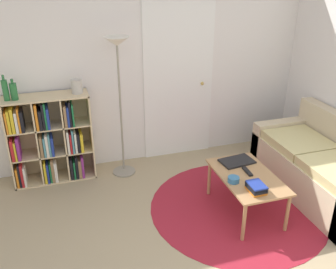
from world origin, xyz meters
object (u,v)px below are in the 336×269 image
object	(u,v)px
coffee_table	(247,179)
bowl	(234,180)
floor_lamp	(118,65)
bottle_middle	(14,91)
vase_on_shelf	(77,86)
couch	(326,169)
laptop	(237,161)
bookshelf	(49,140)
bottle_left	(5,90)

from	to	relation	value
coffee_table	bowl	xyz separation A→B (m)	(-0.19, -0.07, 0.07)
floor_lamp	bottle_middle	world-z (taller)	floor_lamp
floor_lamp	vase_on_shelf	world-z (taller)	floor_lamp
couch	laptop	bearing A→B (deg)	167.91
vase_on_shelf	laptop	bearing A→B (deg)	-33.46
couch	bookshelf	bearing A→B (deg)	157.17
bowl	vase_on_shelf	size ratio (longest dim) A/B	0.72
bowl	bottle_left	world-z (taller)	bottle_left
coffee_table	floor_lamp	bearing A→B (deg)	131.76
bookshelf	laptop	bearing A→B (deg)	-27.91
couch	bottle_middle	world-z (taller)	bottle_middle
laptop	bottle_middle	bearing A→B (deg)	155.82
coffee_table	bottle_left	xyz separation A→B (m)	(-2.28, 1.28, 0.78)
bookshelf	bowl	size ratio (longest dim) A/B	9.15
bookshelf	bowl	xyz separation A→B (m)	(1.71, -1.38, -0.05)
floor_lamp	laptop	bearing A→B (deg)	-39.69
couch	laptop	distance (m)	1.05
floor_lamp	bookshelf	bearing A→B (deg)	171.87
couch	coffee_table	xyz separation A→B (m)	(-1.04, -0.07, 0.10)
floor_lamp	laptop	world-z (taller)	floor_lamp
laptop	bottle_middle	world-z (taller)	bottle_middle
laptop	bottle_left	bearing A→B (deg)	156.61
vase_on_shelf	couch	bearing A→B (deg)	-25.83
floor_lamp	bowl	bearing A→B (deg)	-55.36
bookshelf	bottle_left	size ratio (longest dim) A/B	3.73
couch	bottle_left	size ratio (longest dim) A/B	6.05
laptop	bowl	bearing A→B (deg)	-121.58
bottle_middle	bowl	bearing A→B (deg)	-34.04
couch	laptop	size ratio (longest dim) A/B	4.52
bookshelf	vase_on_shelf	distance (m)	0.73
bookshelf	bowl	bearing A→B (deg)	-38.83
floor_lamp	laptop	xyz separation A→B (m)	(1.09, -0.90, -0.92)
bowl	coffee_table	bearing A→B (deg)	19.79
bottle_middle	bottle_left	bearing A→B (deg)	-178.61
laptop	couch	bearing A→B (deg)	-12.09
floor_lamp	bottle_middle	size ratio (longest dim) A/B	7.29
couch	bottle_left	world-z (taller)	bottle_left
laptop	vase_on_shelf	xyz separation A→B (m)	(-1.55, 1.03, 0.69)
couch	bottle_middle	size ratio (longest dim) A/B	7.41
coffee_table	vase_on_shelf	size ratio (longest dim) A/B	5.59
floor_lamp	couch	xyz separation A→B (m)	(2.10, -1.12, -1.08)
floor_lamp	laptop	size ratio (longest dim) A/B	4.45
couch	vase_on_shelf	distance (m)	2.98
floor_lamp	vase_on_shelf	size ratio (longest dim) A/B	10.45
bowl	vase_on_shelf	bearing A→B (deg)	134.00
bookshelf	laptop	xyz separation A→B (m)	(1.93, -1.02, -0.06)
vase_on_shelf	bowl	bearing A→B (deg)	-46.00
laptop	bottle_left	world-z (taller)	bottle_left
couch	coffee_table	size ratio (longest dim) A/B	1.90
bowl	bottle_middle	size ratio (longest dim) A/B	0.50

